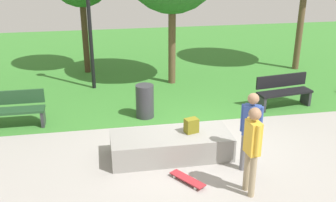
{
  "coord_description": "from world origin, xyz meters",
  "views": [
    {
      "loc": [
        -2.15,
        -7.98,
        4.31
      ],
      "look_at": [
        -0.73,
        -0.11,
        1.16
      ],
      "focal_mm": 42.27,
      "sensor_mm": 36.0,
      "label": 1
    }
  ],
  "objects_px": {
    "concrete_ledge": "(171,146)",
    "lamp_post": "(89,16)",
    "park_bench_by_oak": "(12,109)",
    "skater_performing_trick": "(251,127)",
    "backpack_on_ledge": "(191,126)",
    "trash_bin": "(145,101)",
    "skater_watching": "(252,145)",
    "skateboard_by_ledge": "(187,179)",
    "park_bench_near_lamppost": "(283,91)"
  },
  "relations": [
    {
      "from": "skateboard_by_ledge",
      "to": "park_bench_by_oak",
      "type": "xyz_separation_m",
      "value": [
        -3.79,
        3.3,
        0.42
      ]
    },
    {
      "from": "backpack_on_ledge",
      "to": "skater_watching",
      "type": "bearing_deg",
      "value": -83.34
    },
    {
      "from": "skater_performing_trick",
      "to": "park_bench_near_lamppost",
      "type": "distance_m",
      "value": 3.89
    },
    {
      "from": "skater_watching",
      "to": "park_bench_near_lamppost",
      "type": "relative_size",
      "value": 1.04
    },
    {
      "from": "trash_bin",
      "to": "park_bench_by_oak",
      "type": "bearing_deg",
      "value": 179.83
    },
    {
      "from": "trash_bin",
      "to": "lamp_post",
      "type": "bearing_deg",
      "value": 117.25
    },
    {
      "from": "trash_bin",
      "to": "skater_performing_trick",
      "type": "bearing_deg",
      "value": -60.82
    },
    {
      "from": "skater_performing_trick",
      "to": "trash_bin",
      "type": "height_order",
      "value": "skater_performing_trick"
    },
    {
      "from": "skater_watching",
      "to": "skateboard_by_ledge",
      "type": "distance_m",
      "value": 1.51
    },
    {
      "from": "park_bench_by_oak",
      "to": "lamp_post",
      "type": "relative_size",
      "value": 0.43
    },
    {
      "from": "skater_watching",
      "to": "park_bench_by_oak",
      "type": "bearing_deg",
      "value": 141.45
    },
    {
      "from": "park_bench_near_lamppost",
      "to": "park_bench_by_oak",
      "type": "bearing_deg",
      "value": -179.71
    },
    {
      "from": "skateboard_by_ledge",
      "to": "trash_bin",
      "type": "relative_size",
      "value": 0.86
    },
    {
      "from": "skateboard_by_ledge",
      "to": "lamp_post",
      "type": "bearing_deg",
      "value": 106.63
    },
    {
      "from": "skater_performing_trick",
      "to": "skateboard_by_ledge",
      "type": "height_order",
      "value": "skater_performing_trick"
    },
    {
      "from": "park_bench_by_oak",
      "to": "park_bench_near_lamppost",
      "type": "relative_size",
      "value": 0.97
    },
    {
      "from": "lamp_post",
      "to": "trash_bin",
      "type": "distance_m",
      "value": 3.48
    },
    {
      "from": "skater_watching",
      "to": "lamp_post",
      "type": "height_order",
      "value": "lamp_post"
    },
    {
      "from": "park_bench_by_oak",
      "to": "park_bench_near_lamppost",
      "type": "bearing_deg",
      "value": 0.29
    },
    {
      "from": "backpack_on_ledge",
      "to": "trash_bin",
      "type": "relative_size",
      "value": 0.36
    },
    {
      "from": "skater_performing_trick",
      "to": "backpack_on_ledge",
      "type": "bearing_deg",
      "value": 137.25
    },
    {
      "from": "park_bench_near_lamppost",
      "to": "trash_bin",
      "type": "relative_size",
      "value": 1.83
    },
    {
      "from": "concrete_ledge",
      "to": "backpack_on_ledge",
      "type": "height_order",
      "value": "backpack_on_ledge"
    },
    {
      "from": "concrete_ledge",
      "to": "lamp_post",
      "type": "xyz_separation_m",
      "value": [
        -1.64,
        4.84,
        2.06
      ]
    },
    {
      "from": "concrete_ledge",
      "to": "backpack_on_ledge",
      "type": "relative_size",
      "value": 8.09
    },
    {
      "from": "skater_watching",
      "to": "skateboard_by_ledge",
      "type": "xyz_separation_m",
      "value": [
        -1.04,
        0.55,
        -0.94
      ]
    },
    {
      "from": "park_bench_by_oak",
      "to": "skater_performing_trick",
      "type": "bearing_deg",
      "value": -31.34
    },
    {
      "from": "backpack_on_ledge",
      "to": "skater_watching",
      "type": "height_order",
      "value": "skater_watching"
    },
    {
      "from": "park_bench_by_oak",
      "to": "skater_watching",
      "type": "bearing_deg",
      "value": -38.55
    },
    {
      "from": "park_bench_by_oak",
      "to": "backpack_on_ledge",
      "type": "bearing_deg",
      "value": -28.09
    },
    {
      "from": "park_bench_by_oak",
      "to": "skateboard_by_ledge",
      "type": "bearing_deg",
      "value": -41.05
    },
    {
      "from": "skater_watching",
      "to": "park_bench_by_oak",
      "type": "distance_m",
      "value": 6.2
    },
    {
      "from": "backpack_on_ledge",
      "to": "skater_performing_trick",
      "type": "distance_m",
      "value": 1.37
    },
    {
      "from": "backpack_on_ledge",
      "to": "trash_bin",
      "type": "xyz_separation_m",
      "value": [
        -0.75,
        2.19,
        -0.23
      ]
    },
    {
      "from": "backpack_on_ledge",
      "to": "skater_watching",
      "type": "xyz_separation_m",
      "value": [
        0.71,
        -1.65,
        0.33
      ]
    },
    {
      "from": "skater_performing_trick",
      "to": "lamp_post",
      "type": "xyz_separation_m",
      "value": [
        -3.07,
        5.7,
        1.33
      ]
    },
    {
      "from": "backpack_on_ledge",
      "to": "trash_bin",
      "type": "distance_m",
      "value": 2.32
    },
    {
      "from": "skateboard_by_ledge",
      "to": "park_bench_near_lamppost",
      "type": "distance_m",
      "value": 4.89
    },
    {
      "from": "lamp_post",
      "to": "concrete_ledge",
      "type": "bearing_deg",
      "value": -71.33
    },
    {
      "from": "park_bench_near_lamppost",
      "to": "lamp_post",
      "type": "height_order",
      "value": "lamp_post"
    },
    {
      "from": "skater_performing_trick",
      "to": "skater_watching",
      "type": "height_order",
      "value": "skater_watching"
    },
    {
      "from": "park_bench_by_oak",
      "to": "trash_bin",
      "type": "height_order",
      "value": "park_bench_by_oak"
    },
    {
      "from": "backpack_on_ledge",
      "to": "park_bench_by_oak",
      "type": "xyz_separation_m",
      "value": [
        -4.12,
        2.2,
        -0.2
      ]
    },
    {
      "from": "park_bench_by_oak",
      "to": "park_bench_near_lamppost",
      "type": "height_order",
      "value": "same"
    },
    {
      "from": "skateboard_by_ledge",
      "to": "backpack_on_ledge",
      "type": "bearing_deg",
      "value": 73.5
    },
    {
      "from": "skater_performing_trick",
      "to": "skateboard_by_ledge",
      "type": "relative_size",
      "value": 2.19
    },
    {
      "from": "backpack_on_ledge",
      "to": "skateboard_by_ledge",
      "type": "relative_size",
      "value": 0.41
    },
    {
      "from": "backpack_on_ledge",
      "to": "lamp_post",
      "type": "bearing_deg",
      "value": 96.85
    },
    {
      "from": "skater_watching",
      "to": "skater_performing_trick",
      "type": "bearing_deg",
      "value": 70.14
    },
    {
      "from": "skater_performing_trick",
      "to": "trash_bin",
      "type": "xyz_separation_m",
      "value": [
        -1.73,
        3.1,
        -0.54
      ]
    }
  ]
}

